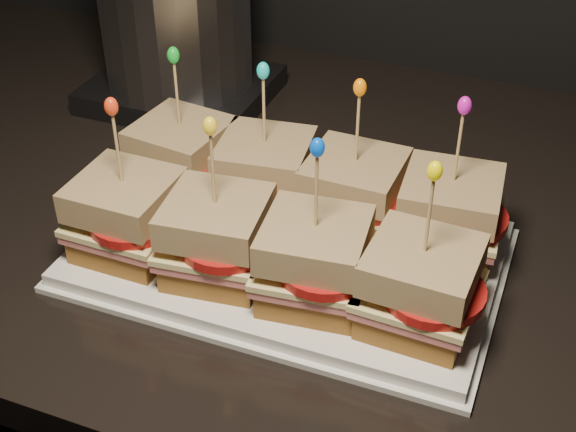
% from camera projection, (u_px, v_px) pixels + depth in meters
% --- Properties ---
extents(granite_slab, '(2.43, 0.72, 0.04)m').
position_uv_depth(granite_slab, '(437.00, 236.00, 0.84)').
color(granite_slab, black).
rests_on(granite_slab, cabinet).
extents(platter, '(0.39, 0.24, 0.02)m').
position_uv_depth(platter, '(288.00, 255.00, 0.77)').
color(platter, white).
rests_on(platter, granite_slab).
extents(platter_rim, '(0.40, 0.25, 0.01)m').
position_uv_depth(platter_rim, '(288.00, 260.00, 0.77)').
color(platter_rim, white).
rests_on(platter_rim, granite_slab).
extents(sandwich_0_bread_bot, '(0.10, 0.10, 0.02)m').
position_uv_depth(sandwich_0_bread_bot, '(184.00, 179.00, 0.84)').
color(sandwich_0_bread_bot, brown).
rests_on(sandwich_0_bread_bot, platter).
extents(sandwich_0_ham, '(0.10, 0.10, 0.01)m').
position_uv_depth(sandwich_0_ham, '(183.00, 166.00, 0.83)').
color(sandwich_0_ham, '#CC5E60').
rests_on(sandwich_0_ham, sandwich_0_bread_bot).
extents(sandwich_0_cheese, '(0.11, 0.10, 0.01)m').
position_uv_depth(sandwich_0_cheese, '(183.00, 160.00, 0.83)').
color(sandwich_0_cheese, '#F4E492').
rests_on(sandwich_0_cheese, sandwich_0_ham).
extents(sandwich_0_tomato, '(0.09, 0.09, 0.01)m').
position_uv_depth(sandwich_0_tomato, '(190.00, 159.00, 0.81)').
color(sandwich_0_tomato, '#B11614').
rests_on(sandwich_0_tomato, sandwich_0_cheese).
extents(sandwich_0_bread_top, '(0.10, 0.10, 0.03)m').
position_uv_depth(sandwich_0_bread_top, '(181.00, 138.00, 0.81)').
color(sandwich_0_bread_top, '#572D0D').
rests_on(sandwich_0_bread_top, sandwich_0_tomato).
extents(sandwich_0_pick, '(0.00, 0.00, 0.09)m').
position_uv_depth(sandwich_0_pick, '(177.00, 98.00, 0.78)').
color(sandwich_0_pick, tan).
rests_on(sandwich_0_pick, sandwich_0_bread_top).
extents(sandwich_0_frill, '(0.01, 0.01, 0.02)m').
position_uv_depth(sandwich_0_frill, '(173.00, 55.00, 0.76)').
color(sandwich_0_frill, green).
rests_on(sandwich_0_frill, sandwich_0_pick).
extents(sandwich_1_bread_bot, '(0.10, 0.10, 0.02)m').
position_uv_depth(sandwich_1_bread_bot, '(266.00, 197.00, 0.81)').
color(sandwich_1_bread_bot, brown).
rests_on(sandwich_1_bread_bot, platter).
extents(sandwich_1_ham, '(0.10, 0.10, 0.01)m').
position_uv_depth(sandwich_1_ham, '(265.00, 184.00, 0.80)').
color(sandwich_1_ham, '#CC5E60').
rests_on(sandwich_1_ham, sandwich_1_bread_bot).
extents(sandwich_1_cheese, '(0.11, 0.10, 0.01)m').
position_uv_depth(sandwich_1_cheese, '(265.00, 178.00, 0.80)').
color(sandwich_1_cheese, '#F4E492').
rests_on(sandwich_1_cheese, sandwich_1_ham).
extents(sandwich_1_tomato, '(0.09, 0.09, 0.01)m').
position_uv_depth(sandwich_1_tomato, '(274.00, 177.00, 0.79)').
color(sandwich_1_tomato, '#B11614').
rests_on(sandwich_1_tomato, sandwich_1_cheese).
extents(sandwich_1_bread_top, '(0.10, 0.10, 0.03)m').
position_uv_depth(sandwich_1_bread_top, '(265.00, 155.00, 0.78)').
color(sandwich_1_bread_top, '#572D0D').
rests_on(sandwich_1_bread_top, sandwich_1_tomato).
extents(sandwich_1_pick, '(0.00, 0.00, 0.09)m').
position_uv_depth(sandwich_1_pick, '(264.00, 114.00, 0.76)').
color(sandwich_1_pick, tan).
rests_on(sandwich_1_pick, sandwich_1_bread_top).
extents(sandwich_1_frill, '(0.01, 0.01, 0.02)m').
position_uv_depth(sandwich_1_frill, '(263.00, 71.00, 0.73)').
color(sandwich_1_frill, '#16BABF').
rests_on(sandwich_1_frill, sandwich_1_pick).
extents(sandwich_2_bread_bot, '(0.09, 0.09, 0.02)m').
position_uv_depth(sandwich_2_bread_bot, '(352.00, 216.00, 0.78)').
color(sandwich_2_bread_bot, brown).
rests_on(sandwich_2_bread_bot, platter).
extents(sandwich_2_ham, '(0.10, 0.09, 0.01)m').
position_uv_depth(sandwich_2_ham, '(353.00, 203.00, 0.77)').
color(sandwich_2_ham, '#CC5E60').
rests_on(sandwich_2_ham, sandwich_2_bread_bot).
extents(sandwich_2_cheese, '(0.10, 0.09, 0.01)m').
position_uv_depth(sandwich_2_cheese, '(354.00, 197.00, 0.77)').
color(sandwich_2_cheese, '#F4E492').
rests_on(sandwich_2_cheese, sandwich_2_ham).
extents(sandwich_2_tomato, '(0.09, 0.09, 0.01)m').
position_uv_depth(sandwich_2_tomato, '(364.00, 196.00, 0.76)').
color(sandwich_2_tomato, '#B11614').
rests_on(sandwich_2_tomato, sandwich_2_cheese).
extents(sandwich_2_bread_top, '(0.09, 0.09, 0.03)m').
position_uv_depth(sandwich_2_bread_top, '(355.00, 174.00, 0.75)').
color(sandwich_2_bread_top, '#572D0D').
rests_on(sandwich_2_bread_top, sandwich_2_tomato).
extents(sandwich_2_pick, '(0.00, 0.00, 0.09)m').
position_uv_depth(sandwich_2_pick, '(357.00, 132.00, 0.73)').
color(sandwich_2_pick, tan).
rests_on(sandwich_2_pick, sandwich_2_bread_top).
extents(sandwich_2_frill, '(0.01, 0.01, 0.02)m').
position_uv_depth(sandwich_2_frill, '(360.00, 87.00, 0.70)').
color(sandwich_2_frill, orange).
rests_on(sandwich_2_frill, sandwich_2_pick).
extents(sandwich_3_bread_bot, '(0.09, 0.09, 0.02)m').
position_uv_depth(sandwich_3_bread_bot, '(445.00, 237.00, 0.76)').
color(sandwich_3_bread_bot, brown).
rests_on(sandwich_3_bread_bot, platter).
extents(sandwich_3_ham, '(0.10, 0.10, 0.01)m').
position_uv_depth(sandwich_3_ham, '(447.00, 224.00, 0.75)').
color(sandwich_3_ham, '#CC5E60').
rests_on(sandwich_3_ham, sandwich_3_bread_bot).
extents(sandwich_3_cheese, '(0.10, 0.10, 0.01)m').
position_uv_depth(sandwich_3_cheese, '(448.00, 218.00, 0.74)').
color(sandwich_3_cheese, '#F4E492').
rests_on(sandwich_3_cheese, sandwich_3_ham).
extents(sandwich_3_tomato, '(0.09, 0.09, 0.01)m').
position_uv_depth(sandwich_3_tomato, '(461.00, 217.00, 0.73)').
color(sandwich_3_tomato, '#B11614').
rests_on(sandwich_3_tomato, sandwich_3_cheese).
extents(sandwich_3_bread_top, '(0.09, 0.09, 0.03)m').
position_uv_depth(sandwich_3_bread_top, '(452.00, 194.00, 0.73)').
color(sandwich_3_bread_top, '#572D0D').
rests_on(sandwich_3_bread_top, sandwich_3_tomato).
extents(sandwich_3_pick, '(0.00, 0.00, 0.09)m').
position_uv_depth(sandwich_3_pick, '(458.00, 151.00, 0.70)').
color(sandwich_3_pick, tan).
rests_on(sandwich_3_pick, sandwich_3_bread_top).
extents(sandwich_3_frill, '(0.01, 0.01, 0.02)m').
position_uv_depth(sandwich_3_frill, '(464.00, 106.00, 0.67)').
color(sandwich_3_frill, '#CC14AF').
rests_on(sandwich_3_frill, sandwich_3_pick).
extents(sandwich_4_bread_bot, '(0.09, 0.09, 0.02)m').
position_uv_depth(sandwich_4_bread_bot, '(130.00, 238.00, 0.76)').
color(sandwich_4_bread_bot, brown).
rests_on(sandwich_4_bread_bot, platter).
extents(sandwich_4_ham, '(0.10, 0.09, 0.01)m').
position_uv_depth(sandwich_4_ham, '(128.00, 225.00, 0.75)').
color(sandwich_4_ham, '#CC5E60').
rests_on(sandwich_4_ham, sandwich_4_bread_bot).
extents(sandwich_4_cheese, '(0.10, 0.09, 0.01)m').
position_uv_depth(sandwich_4_cheese, '(127.00, 219.00, 0.74)').
color(sandwich_4_cheese, '#F4E492').
rests_on(sandwich_4_cheese, sandwich_4_ham).
extents(sandwich_4_tomato, '(0.09, 0.09, 0.01)m').
position_uv_depth(sandwich_4_tomato, '(135.00, 218.00, 0.73)').
color(sandwich_4_tomato, '#B11614').
rests_on(sandwich_4_tomato, sandwich_4_cheese).
extents(sandwich_4_bread_top, '(0.09, 0.09, 0.03)m').
position_uv_depth(sandwich_4_bread_top, '(124.00, 195.00, 0.73)').
color(sandwich_4_bread_top, '#572D0D').
rests_on(sandwich_4_bread_top, sandwich_4_tomato).
extents(sandwich_4_pick, '(0.00, 0.00, 0.09)m').
position_uv_depth(sandwich_4_pick, '(118.00, 152.00, 0.70)').
color(sandwich_4_pick, tan).
rests_on(sandwich_4_pick, sandwich_4_bread_top).
extents(sandwich_4_frill, '(0.01, 0.01, 0.02)m').
position_uv_depth(sandwich_4_frill, '(111.00, 106.00, 0.67)').
color(sandwich_4_frill, red).
rests_on(sandwich_4_frill, sandwich_4_pick).
extents(sandwich_5_bread_bot, '(0.09, 0.09, 0.02)m').
position_uv_depth(sandwich_5_bread_bot, '(219.00, 261.00, 0.73)').
color(sandwich_5_bread_bot, brown).
rests_on(sandwich_5_bread_bot, platter).
extents(sandwich_5_ham, '(0.10, 0.10, 0.01)m').
position_uv_depth(sandwich_5_ham, '(218.00, 247.00, 0.72)').
color(sandwich_5_ham, '#CC5E60').
rests_on(sandwich_5_ham, sandwich_5_bread_bot).
extents(sandwich_5_cheese, '(0.11, 0.10, 0.01)m').
position_uv_depth(sandwich_5_cheese, '(217.00, 241.00, 0.71)').
color(sandwich_5_cheese, '#F4E492').
rests_on(sandwich_5_cheese, sandwich_5_ham).
extents(sandwich_5_tomato, '(0.09, 0.09, 0.01)m').
position_uv_depth(sandwich_5_tomato, '(226.00, 241.00, 0.70)').
color(sandwich_5_tomato, '#B11614').
rests_on(sandwich_5_tomato, sandwich_5_cheese).
extents(sandwich_5_bread_top, '(0.10, 0.10, 0.03)m').
position_uv_depth(sandwich_5_bread_top, '(216.00, 216.00, 0.70)').
color(sandwich_5_bread_top, '#572D0D').
rests_on(sandwich_5_bread_top, sandwich_5_tomato).
extents(sandwich_5_pick, '(0.00, 0.00, 0.09)m').
position_uv_depth(sandwich_5_pick, '(213.00, 173.00, 0.67)').
color(sandwich_5_pick, tan).
rests_on(sandwich_5_pick, sandwich_5_bread_top).
extents(sandwich_5_frill, '(0.01, 0.01, 0.02)m').
position_uv_depth(sandwich_5_frill, '(210.00, 126.00, 0.65)').
color(sandwich_5_frill, yellow).
rests_on(sandwich_5_frill, sandwich_5_pick).
extents(sandwich_6_bread_bot, '(0.09, 0.09, 0.02)m').
position_uv_depth(sandwich_6_bread_bot, '(314.00, 285.00, 0.70)').
color(sandwich_6_bread_bot, brown).
rests_on(sandwich_6_bread_bot, platter).
extents(sandwich_6_ham, '(0.10, 0.10, 0.01)m').
position_uv_depth(sandwich_6_ham, '(314.00, 271.00, 0.69)').
color(sandwich_6_ham, '#CC5E60').
rests_on(sandwich_6_ham, sandwich_6_bread_bot).
extents(sandwich_6_cheese, '(0.10, 0.10, 0.01)m').
position_uv_depth(sandwich_6_cheese, '(314.00, 265.00, 0.69)').
color(sandwich_6_cheese, '#F4E492').
rests_on(sandwich_6_cheese, sandwich_6_ham).
extents(sandwich_6_tomato, '(0.09, 0.09, 0.01)m').
position_uv_depth(sandwich_6_tomato, '(326.00, 265.00, 0.67)').
color(sandwich_6_tomato, '#B11614').
rests_on(sandwich_6_tomato, sandwich_6_cheese).
extents(sandwich_6_bread_top, '(0.10, 0.10, 0.03)m').
position_uv_depth(sandwich_6_bread_top, '(315.00, 240.00, 0.67)').
color(sandwich_6_bread_top, '#572D0D').
rests_on(sandwich_6_bread_top, sandwich_6_tomato).
extents(sandwich_6_pick, '(0.00, 0.00, 0.09)m').
position_uv_depth(sandwich_6_pick, '(316.00, 196.00, 0.65)').
color(sandwich_6_pick, tan).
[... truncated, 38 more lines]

